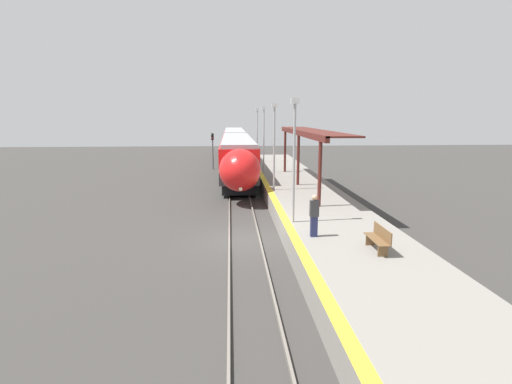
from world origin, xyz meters
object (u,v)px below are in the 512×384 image
(platform_bench, at_px, (379,238))
(railway_signal, at_px, (213,147))
(lamppost_farthest, at_px, (257,131))
(lamppost_far, at_px, (264,135))
(person_waiting, at_px, (314,215))
(lamppost_near, at_px, (294,153))
(train, at_px, (236,148))
(lamppost_mid, at_px, (274,141))

(platform_bench, xyz_separation_m, railway_signal, (-7.31, 30.53, 0.97))
(platform_bench, bearing_deg, lamppost_farthest, 94.96)
(platform_bench, distance_m, lamppost_far, 20.98)
(person_waiting, relative_size, lamppost_near, 0.31)
(person_waiting, xyz_separation_m, lamppost_farthest, (-0.49, 27.02, 2.30))
(platform_bench, bearing_deg, lamppost_near, 120.93)
(railway_signal, bearing_deg, lamppost_farthest, -18.93)
(person_waiting, xyz_separation_m, lamppost_far, (-0.49, 18.78, 2.30))
(train, height_order, lamppost_near, lamppost_near)
(person_waiting, xyz_separation_m, lamppost_near, (-0.49, 2.32, 2.30))
(lamppost_mid, bearing_deg, train, 96.51)
(railway_signal, bearing_deg, lamppost_near, -79.66)
(railway_signal, bearing_deg, train, 33.53)
(lamppost_farthest, bearing_deg, lamppost_near, -90.00)
(platform_bench, bearing_deg, lamppost_far, 96.93)
(train, distance_m, lamppost_near, 28.19)
(platform_bench, bearing_deg, lamppost_mid, 101.42)
(railway_signal, xyz_separation_m, lamppost_near, (4.81, -26.34, 1.76))
(train, distance_m, platform_bench, 32.58)
(lamppost_mid, distance_m, lamppost_farthest, 16.46)
(person_waiting, xyz_separation_m, lamppost_mid, (-0.49, 10.55, 2.30))
(train, relative_size, lamppost_mid, 7.62)
(train, bearing_deg, lamppost_mid, -83.49)
(person_waiting, relative_size, lamppost_farthest, 0.31)
(person_waiting, height_order, railway_signal, railway_signal)
(person_waiting, distance_m, lamppost_farthest, 27.12)
(railway_signal, height_order, lamppost_farthest, lamppost_farthest)
(railway_signal, distance_m, lamppost_near, 26.84)
(train, xyz_separation_m, lamppost_far, (2.26, -11.57, 1.96))
(train, relative_size, railway_signal, 10.86)
(platform_bench, height_order, railway_signal, railway_signal)
(train, distance_m, lamppost_far, 11.95)
(person_waiting, bearing_deg, lamppost_mid, 92.66)
(person_waiting, relative_size, railway_signal, 0.44)
(platform_bench, height_order, lamppost_far, lamppost_far)
(platform_bench, distance_m, railway_signal, 31.41)
(train, distance_m, lamppost_mid, 20.03)
(train, bearing_deg, railway_signal, -146.47)
(person_waiting, height_order, lamppost_near, lamppost_near)
(lamppost_mid, bearing_deg, lamppost_far, 90.00)
(train, bearing_deg, lamppost_near, -85.39)
(person_waiting, relative_size, lamppost_mid, 0.31)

